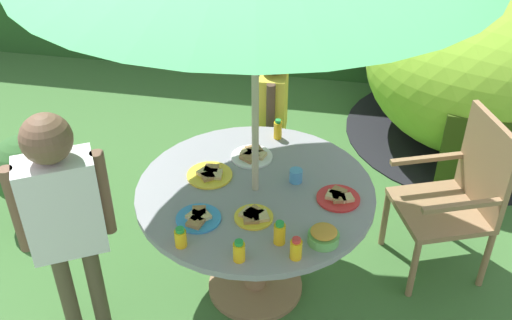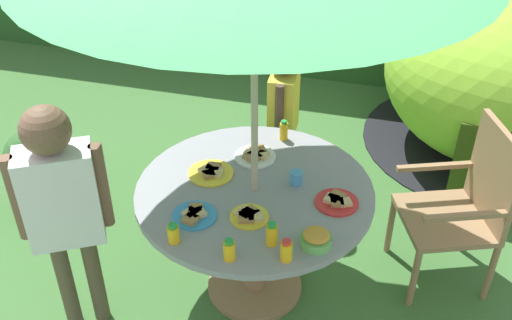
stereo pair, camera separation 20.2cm
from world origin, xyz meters
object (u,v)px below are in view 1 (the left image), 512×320
object	(u,v)px
plate_near_right	(198,218)
cup_near	(296,176)
wooden_chair	(460,192)
potted_plant	(26,173)
juice_bottle_mid_left	(181,238)
dome_tent	(477,61)
plate_center_front	(210,174)
plate_front_edge	(338,197)
juice_bottle_back_edge	(278,130)
juice_bottle_far_right	(239,251)
garden_table	(255,211)
juice_bottle_near_left	(280,233)
snack_bowl	(324,236)
plate_center_back	(254,216)
plate_far_left	(252,155)
juice_bottle_mid_right	(296,249)
child_in_white_shirt	(62,206)
child_in_yellow_shirt	(273,103)

from	to	relation	value
plate_near_right	cup_near	world-z (taller)	cup_near
wooden_chair	potted_plant	world-z (taller)	wooden_chair
potted_plant	juice_bottle_mid_left	world-z (taller)	juice_bottle_mid_left
dome_tent	juice_bottle_mid_left	xyz separation A→B (m)	(-1.65, -2.55, 0.13)
plate_center_front	plate_front_edge	world-z (taller)	same
plate_front_edge	juice_bottle_back_edge	bearing A→B (deg)	127.57
juice_bottle_mid_left	juice_bottle_far_right	bearing A→B (deg)	-8.11
garden_table	potted_plant	size ratio (longest dim) A/B	2.05
juice_bottle_far_right	cup_near	size ratio (longest dim) A/B	1.55
dome_tent	juice_bottle_near_left	size ratio (longest dim) A/B	16.28
snack_bowl	plate_center_back	world-z (taller)	snack_bowl
plate_front_edge	snack_bowl	bearing A→B (deg)	-97.67
garden_table	plate_front_edge	xyz separation A→B (m)	(0.45, -0.01, 0.17)
plate_far_left	juice_bottle_mid_right	world-z (taller)	juice_bottle_mid_right
snack_bowl	plate_center_front	world-z (taller)	snack_bowl
juice_bottle_near_left	cup_near	xyz separation A→B (m)	(0.01, 0.50, -0.02)
plate_far_left	dome_tent	bearing A→B (deg)	50.24
dome_tent	plate_far_left	bearing A→B (deg)	-126.77
juice_bottle_mid_left	plate_front_edge	bearing A→B (deg)	35.09
wooden_chair	child_in_white_shirt	distance (m)	2.22
garden_table	plate_center_back	xyz separation A→B (m)	(0.04, -0.24, 0.17)
plate_near_right	juice_bottle_mid_left	xyz separation A→B (m)	(-0.03, -0.20, 0.04)
juice_bottle_mid_right	wooden_chair	bearing A→B (deg)	47.45
child_in_yellow_shirt	plate_center_back	distance (m)	1.18
juice_bottle_far_right	dome_tent	bearing A→B (deg)	62.38
child_in_white_shirt	plate_front_edge	size ratio (longest dim) A/B	6.08
juice_bottle_mid_left	juice_bottle_mid_right	xyz separation A→B (m)	(0.55, 0.02, 0.00)
dome_tent	child_in_white_shirt	size ratio (longest dim) A/B	1.46
potted_plant	cup_near	size ratio (longest dim) A/B	8.51
dome_tent	snack_bowl	world-z (taller)	dome_tent
snack_bowl	juice_bottle_mid_right	xyz separation A→B (m)	(-0.12, -0.13, 0.01)
dome_tent	child_in_white_shirt	distance (m)	3.38
plate_front_edge	dome_tent	bearing A→B (deg)	65.39
plate_far_left	juice_bottle_back_edge	bearing A→B (deg)	64.38
juice_bottle_back_edge	wooden_chair	bearing A→B (deg)	-3.89
juice_bottle_far_right	cup_near	xyz separation A→B (m)	(0.17, 0.65, -0.02)
wooden_chair	cup_near	distance (m)	1.02
garden_table	plate_center_front	size ratio (longest dim) A/B	5.09
wooden_chair	snack_bowl	distance (m)	1.11
dome_tent	cup_near	size ratio (longest dim) A/B	27.62
wooden_chair	plate_near_right	world-z (taller)	wooden_chair
child_in_yellow_shirt	snack_bowl	bearing A→B (deg)	16.01
wooden_chair	potted_plant	xyz separation A→B (m)	(-2.77, -0.07, -0.19)
garden_table	snack_bowl	size ratio (longest dim) A/B	8.47
garden_table	cup_near	distance (m)	0.30
child_in_white_shirt	juice_bottle_mid_left	distance (m)	0.60
child_in_yellow_shirt	plate_near_right	xyz separation A→B (m)	(-0.17, -1.24, 0.01)
plate_near_right	juice_bottle_near_left	xyz separation A→B (m)	(0.43, -0.09, 0.05)
plate_front_edge	child_in_yellow_shirt	bearing A→B (deg)	118.10
juice_bottle_back_edge	juice_bottle_far_right	bearing A→B (deg)	-90.39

